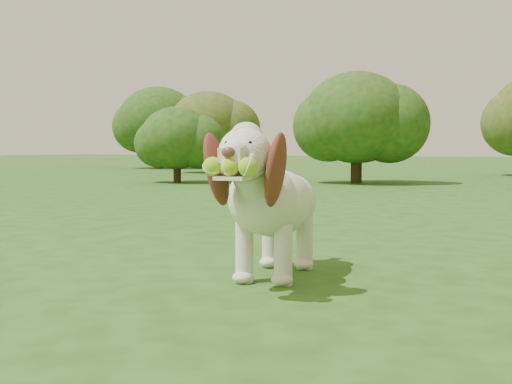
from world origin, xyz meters
The scene contains 6 objects.
ground centered at (0.00, 0.00, 0.00)m, with size 80.00×80.00×0.00m, color #204C15.
dog centered at (0.19, 0.18, 0.36)m, with size 0.48×1.05×0.68m.
shrub_a centered at (-4.87, 6.36, 0.74)m, with size 1.22×1.22×1.27m.
shrub_e centered at (-6.74, 10.13, 1.11)m, with size 1.82×1.82×1.89m.
shrub_g centered at (-9.76, 12.14, 1.35)m, with size 2.22×2.22×2.30m.
shrub_b centered at (-2.18, 7.60, 1.07)m, with size 1.76×1.76×1.82m.
Camera 1 is at (1.51, -2.32, 0.58)m, focal length 45.00 mm.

